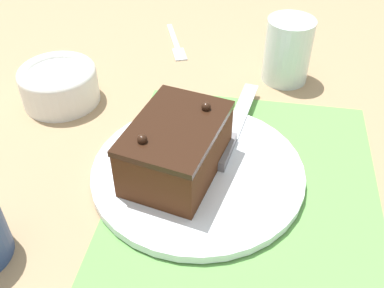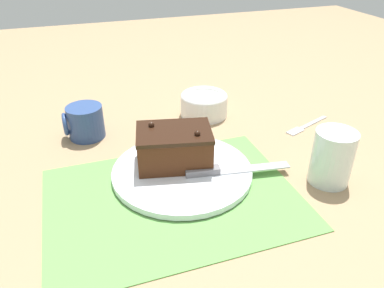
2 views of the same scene
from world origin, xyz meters
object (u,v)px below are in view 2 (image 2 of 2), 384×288
at_px(chocolate_cake, 174,147).
at_px(coffee_mug, 85,122).
at_px(drinking_glass, 332,157).
at_px(serving_knife, 220,170).
at_px(small_bowl, 204,104).
at_px(dessert_fork, 305,126).
at_px(cake_plate, 182,171).

relative_size(chocolate_cake, coffee_mug, 1.80).
bearing_deg(drinking_glass, serving_knife, -20.22).
distance_m(small_bowl, dessert_fork, 0.26).
relative_size(cake_plate, small_bowl, 2.29).
xyz_separation_m(cake_plate, dessert_fork, (-0.35, -0.10, -0.01)).
bearing_deg(cake_plate, chocolate_cake, -74.36).
relative_size(chocolate_cake, small_bowl, 1.36).
bearing_deg(chocolate_cake, dessert_fork, -168.51).
bearing_deg(coffee_mug, chocolate_cake, 128.71).
xyz_separation_m(chocolate_cake, drinking_glass, (-0.28, 0.14, 0.00)).
height_order(small_bowl, coffee_mug, coffee_mug).
height_order(chocolate_cake, small_bowl, chocolate_cake).
bearing_deg(chocolate_cake, coffee_mug, -51.29).
distance_m(drinking_glass, coffee_mug, 0.55).
distance_m(cake_plate, coffee_mug, 0.28).
height_order(cake_plate, chocolate_cake, chocolate_cake).
bearing_deg(dessert_fork, coffee_mug, 55.53).
xyz_separation_m(cake_plate, chocolate_cake, (0.01, -0.03, 0.04)).
bearing_deg(small_bowl, serving_knife, 76.01).
distance_m(chocolate_cake, coffee_mug, 0.26).
xyz_separation_m(small_bowl, coffee_mug, (0.31, 0.02, 0.01)).
distance_m(cake_plate, dessert_fork, 0.37).
relative_size(drinking_glass, coffee_mug, 1.18).
xyz_separation_m(drinking_glass, coffee_mug, (0.44, -0.34, -0.02)).
distance_m(coffee_mug, dessert_fork, 0.54).
bearing_deg(coffee_mug, cake_plate, 126.51).
bearing_deg(drinking_glass, small_bowl, -70.05).
bearing_deg(coffee_mug, serving_knife, 131.91).
bearing_deg(serving_knife, small_bowl, 174.49).
xyz_separation_m(coffee_mug, dessert_fork, (-0.52, 0.13, -0.04)).
bearing_deg(serving_knife, dessert_fork, 123.85).
height_order(serving_knife, dessert_fork, serving_knife).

